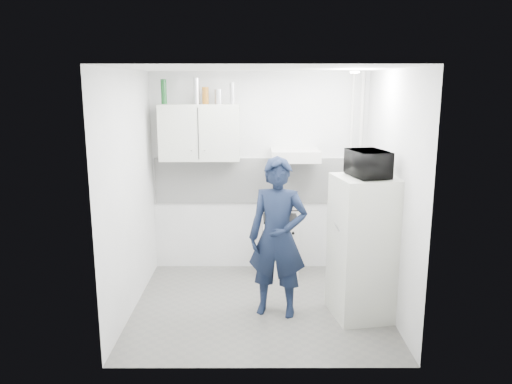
{
  "coord_description": "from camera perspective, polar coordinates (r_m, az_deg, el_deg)",
  "views": [
    {
      "loc": [
        -0.05,
        -5.21,
        2.45
      ],
      "look_at": [
        -0.04,
        0.3,
        1.25
      ],
      "focal_mm": 35.0,
      "sensor_mm": 36.0,
      "label": 1
    }
  ],
  "objects": [
    {
      "name": "saucepan",
      "position": [
        6.51,
        3.18,
        -2.38
      ],
      "size": [
        0.16,
        0.16,
        0.09
      ],
      "primitive_type": "cylinder",
      "color": "silver",
      "rests_on": "stove_top"
    },
    {
      "name": "wall_right",
      "position": [
        5.53,
        15.14,
        -0.15
      ],
      "size": [
        0.0,
        2.6,
        2.6
      ],
      "primitive_type": "plane",
      "rotation": [
        1.57,
        0.0,
        -1.57
      ],
      "color": "silver",
      "rests_on": "floor"
    },
    {
      "name": "canister_b",
      "position": [
        6.3,
        -4.32,
        10.81
      ],
      "size": [
        0.09,
        0.09,
        0.18
      ],
      "primitive_type": "cylinder",
      "color": "silver",
      "rests_on": "upper_cabinet"
    },
    {
      "name": "stove_top",
      "position": [
        6.45,
        2.79,
        -3.05
      ],
      "size": [
        0.44,
        0.44,
        0.03
      ],
      "primitive_type": "cube",
      "color": "black",
      "rests_on": "stove"
    },
    {
      "name": "person",
      "position": [
        5.3,
        2.5,
        -5.22
      ],
      "size": [
        0.7,
        0.54,
        1.71
      ],
      "primitive_type": "imported",
      "rotation": [
        0.0,
        0.0,
        -0.22
      ],
      "color": "black",
      "rests_on": "floor"
    },
    {
      "name": "wall_back",
      "position": [
        6.56,
        0.37,
        2.2
      ],
      "size": [
        2.8,
        0.0,
        2.8
      ],
      "primitive_type": "plane",
      "rotation": [
        1.57,
        0.0,
        0.0
      ],
      "color": "silver",
      "rests_on": "floor"
    },
    {
      "name": "pipe_b",
      "position": [
        6.6,
        10.68,
        2.04
      ],
      "size": [
        0.04,
        0.04,
        2.6
      ],
      "primitive_type": "cylinder",
      "color": "silver",
      "rests_on": "floor"
    },
    {
      "name": "ceiling_spot_fixture",
      "position": [
        5.51,
        11.23,
        13.31
      ],
      "size": [
        0.1,
        0.1,
        0.02
      ],
      "primitive_type": "cylinder",
      "color": "white",
      "rests_on": "ceiling"
    },
    {
      "name": "microwave",
      "position": [
        5.2,
        12.73,
        3.17
      ],
      "size": [
        0.55,
        0.44,
        0.27
      ],
      "primitive_type": "imported",
      "rotation": [
        0.0,
        0.0,
        1.8
      ],
      "color": "black",
      "rests_on": "fridge"
    },
    {
      "name": "bottle_e",
      "position": [
        6.29,
        -2.73,
        11.2
      ],
      "size": [
        0.07,
        0.07,
        0.26
      ],
      "primitive_type": "cylinder",
      "color": "silver",
      "rests_on": "upper_cabinet"
    },
    {
      "name": "backsplash",
      "position": [
        6.56,
        0.37,
        1.32
      ],
      "size": [
        2.74,
        0.03,
        0.6
      ],
      "primitive_type": "cube",
      "color": "white",
      "rests_on": "wall_back"
    },
    {
      "name": "pipe_a",
      "position": [
        6.62,
        11.7,
        2.03
      ],
      "size": [
        0.05,
        0.05,
        2.6
      ],
      "primitive_type": "cylinder",
      "color": "silver",
      "rests_on": "floor"
    },
    {
      "name": "canister_a",
      "position": [
        6.32,
        -5.8,
        10.91
      ],
      "size": [
        0.08,
        0.08,
        0.21
      ],
      "primitive_type": "cylinder",
      "color": "brown",
      "rests_on": "upper_cabinet"
    },
    {
      "name": "floor",
      "position": [
        5.76,
        0.45,
        -12.9
      ],
      "size": [
        2.8,
        2.8,
        0.0
      ],
      "primitive_type": "plane",
      "color": "#5B5A56",
      "rests_on": "ground"
    },
    {
      "name": "ceiling",
      "position": [
        5.21,
        0.5,
        13.93
      ],
      "size": [
        2.8,
        2.8,
        0.0
      ],
      "primitive_type": "plane",
      "color": "white",
      "rests_on": "wall_back"
    },
    {
      "name": "stove",
      "position": [
        6.56,
        2.75,
        -6.25
      ],
      "size": [
        0.46,
        0.46,
        0.73
      ],
      "primitive_type": "cube",
      "color": "silver",
      "rests_on": "floor"
    },
    {
      "name": "fridge",
      "position": [
        5.41,
        12.28,
        -6.22
      ],
      "size": [
        0.73,
        0.73,
        1.52
      ],
      "primitive_type": "cube",
      "rotation": [
        0.0,
        0.0,
        0.18
      ],
      "color": "silver",
      "rests_on": "floor"
    },
    {
      "name": "bottle_a",
      "position": [
        6.39,
        -10.49,
        11.21
      ],
      "size": [
        0.07,
        0.07,
        0.3
      ],
      "primitive_type": "cylinder",
      "color": "#144C1E",
      "rests_on": "upper_cabinet"
    },
    {
      "name": "wall_left",
      "position": [
        5.5,
        -14.26,
        -0.16
      ],
      "size": [
        0.0,
        2.6,
        2.6
      ],
      "primitive_type": "plane",
      "rotation": [
        1.57,
        0.0,
        1.57
      ],
      "color": "silver",
      "rests_on": "floor"
    },
    {
      "name": "bottle_d",
      "position": [
        6.33,
        -6.83,
        11.39
      ],
      "size": [
        0.07,
        0.07,
        0.32
      ],
      "primitive_type": "cylinder",
      "color": "silver",
      "rests_on": "upper_cabinet"
    },
    {
      "name": "range_hood",
      "position": [
        6.29,
        4.5,
        4.21
      ],
      "size": [
        0.6,
        0.5,
        0.14
      ],
      "primitive_type": "cube",
      "color": "silver",
      "rests_on": "wall_back"
    },
    {
      "name": "upper_cabinet",
      "position": [
        6.35,
        -6.44,
        6.79
      ],
      "size": [
        1.0,
        0.35,
        0.7
      ],
      "primitive_type": "cube",
      "color": "silver",
      "rests_on": "wall_back"
    }
  ]
}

